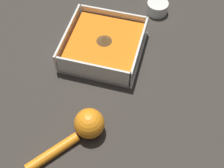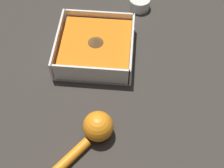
% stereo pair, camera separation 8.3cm
% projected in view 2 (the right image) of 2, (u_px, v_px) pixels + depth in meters
% --- Properties ---
extents(ground_plane, '(4.00, 4.00, 0.00)m').
position_uv_depth(ground_plane, '(98.00, 44.00, 0.96)').
color(ground_plane, '#332D28').
extents(square_dish, '(0.22, 0.22, 0.07)m').
position_uv_depth(square_dish, '(95.00, 48.00, 0.91)').
color(square_dish, silver).
rests_on(square_dish, ground_plane).
extents(spice_bowl, '(0.07, 0.07, 0.04)m').
position_uv_depth(spice_bowl, '(139.00, 3.00, 1.03)').
color(spice_bowl, silver).
rests_on(spice_bowl, ground_plane).
extents(lemon_squeezer, '(0.18, 0.16, 0.08)m').
position_uv_depth(lemon_squeezer, '(93.00, 132.00, 0.75)').
color(lemon_squeezer, orange).
rests_on(lemon_squeezer, ground_plane).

